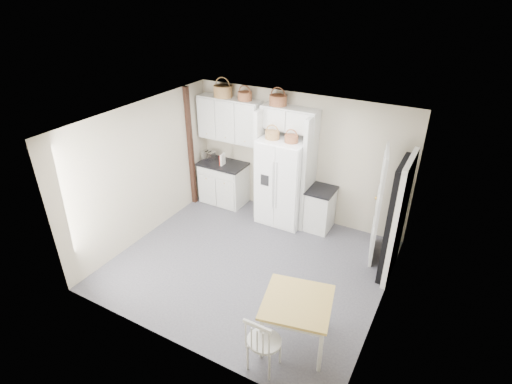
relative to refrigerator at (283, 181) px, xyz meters
The scene contains 27 objects.
floor 1.87m from the refrigerator, 84.74° to the right, with size 4.50×4.50×0.00m, color #3B3A44.
ceiling 2.37m from the refrigerator, 84.74° to the right, with size 4.50×4.50×0.00m, color white.
wall_back 0.57m from the refrigerator, 67.89° to the left, with size 4.50×4.50×0.00m, color #B7AF91.
wall_left 2.69m from the refrigerator, 142.17° to the right, with size 4.00×4.00×0.00m, color #B7AF91.
wall_right 2.93m from the refrigerator, 34.20° to the right, with size 4.00×4.00×0.00m, color #B7AF91.
refrigerator is the anchor object (origin of this frame).
base_cab_left 1.54m from the refrigerator, behind, with size 0.97×0.62×0.90m, color silver.
base_cab_right 0.93m from the refrigerator, ahead, with size 0.47×0.57×0.84m, color silver.
dining_table 3.24m from the refrigerator, 61.09° to the right, with size 0.89×0.89×0.74m, color #A7873F.
windsor_chair 3.65m from the refrigerator, 68.09° to the right, with size 0.45×0.41×0.91m, color silver.
counter_left 1.48m from the refrigerator, behind, with size 1.01×0.66×0.04m, color black.
counter_right 0.79m from the refrigerator, ahead, with size 0.51×0.61×0.04m, color black.
toaster 1.85m from the refrigerator, behind, with size 0.29×0.17×0.20m, color silver.
cookbook_red 1.47m from the refrigerator, behind, with size 0.03×0.15×0.22m, color #981409.
cookbook_cream 1.44m from the refrigerator, behind, with size 0.04×0.17×0.25m, color silver.
basket_upper_b 2.18m from the refrigerator, behind, with size 0.39×0.39×0.23m, color brown.
basket_upper_c 1.84m from the refrigerator, 168.54° to the left, with size 0.29×0.29×0.17m, color brown.
basket_bridge_a 1.59m from the refrigerator, 142.52° to the left, with size 0.34×0.34×0.19m, color brown.
basket_fridge_a 1.00m from the refrigerator, 155.12° to the right, with size 0.28×0.28×0.15m, color brown.
basket_fridge_b 0.98m from the refrigerator, 29.25° to the right, with size 0.26×0.26×0.14m, color brown.
upper_cabinet 1.70m from the refrigerator, behind, with size 1.40×0.34×0.90m, color silver.
bridge_cabinet 1.25m from the refrigerator, 90.00° to the left, with size 1.12×0.34×0.45m, color silver.
fridge_panel_left 0.58m from the refrigerator, behind, with size 0.08×0.60×2.30m, color silver.
fridge_panel_right 0.58m from the refrigerator, ahead, with size 0.08×0.60×2.30m, color silver.
trim_post 2.11m from the refrigerator, behind, with size 0.09×0.09×2.60m, color black.
doorway_void 2.40m from the refrigerator, 15.27° to the right, with size 0.18×0.85×2.05m, color black.
door_slab 1.98m from the refrigerator, ahead, with size 0.80×0.04×2.05m, color white.
Camera 1 is at (2.81, -4.86, 4.49)m, focal length 28.00 mm.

